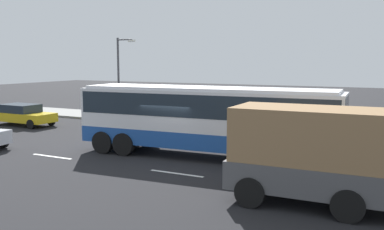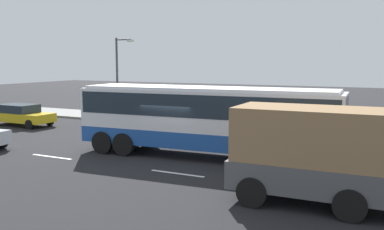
{
  "view_description": "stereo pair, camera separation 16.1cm",
  "coord_description": "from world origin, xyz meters",
  "px_view_note": "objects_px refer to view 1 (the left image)",
  "views": [
    {
      "loc": [
        9.66,
        -17.43,
        4.53
      ],
      "look_at": [
        0.57,
        0.62,
        1.93
      ],
      "focal_mm": 39.55,
      "sensor_mm": 36.0,
      "label": 1
    },
    {
      "loc": [
        9.52,
        -17.5,
        4.53
      ],
      "look_at": [
        0.57,
        0.62,
        1.93
      ],
      "focal_mm": 39.55,
      "sensor_mm": 36.0,
      "label": 2
    }
  ],
  "objects_px": {
    "street_lamp": "(120,72)",
    "cargo_truck": "(353,157)",
    "car_yellow_taxi": "(22,114)",
    "coach_bus": "(206,114)"
  },
  "relations": [
    {
      "from": "cargo_truck",
      "to": "car_yellow_taxi",
      "type": "bearing_deg",
      "value": 160.1
    },
    {
      "from": "coach_bus",
      "to": "car_yellow_taxi",
      "type": "distance_m",
      "value": 16.13
    },
    {
      "from": "car_yellow_taxi",
      "to": "street_lamp",
      "type": "bearing_deg",
      "value": 45.64
    },
    {
      "from": "cargo_truck",
      "to": "car_yellow_taxi",
      "type": "relative_size",
      "value": 1.66
    },
    {
      "from": "street_lamp",
      "to": "cargo_truck",
      "type": "bearing_deg",
      "value": -35.28
    },
    {
      "from": "street_lamp",
      "to": "coach_bus",
      "type": "bearing_deg",
      "value": -36.87
    },
    {
      "from": "coach_bus",
      "to": "cargo_truck",
      "type": "distance_m",
      "value": 8.26
    },
    {
      "from": "coach_bus",
      "to": "cargo_truck",
      "type": "relative_size",
      "value": 1.56
    },
    {
      "from": "coach_bus",
      "to": "cargo_truck",
      "type": "height_order",
      "value": "coach_bus"
    },
    {
      "from": "coach_bus",
      "to": "car_yellow_taxi",
      "type": "relative_size",
      "value": 2.6
    }
  ]
}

